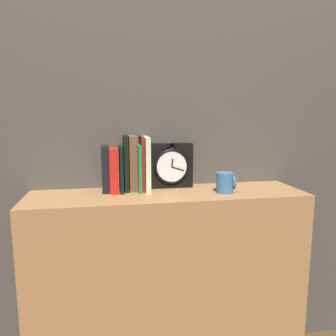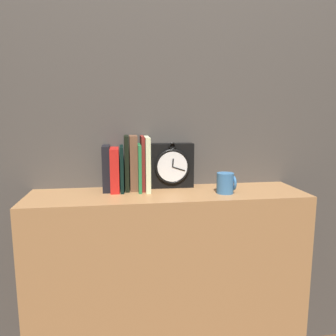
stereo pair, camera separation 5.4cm
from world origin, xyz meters
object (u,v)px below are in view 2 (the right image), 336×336
Objects in this scene: clock at (171,166)px; book_slot2_black at (122,168)px; book_slot0_black at (107,168)px; book_slot6_maroon at (143,163)px; mug at (226,183)px; book_slot5_green at (139,167)px; book_slot1_red at (115,170)px; book_slot4_brown at (133,163)px; book_slot3_black at (127,163)px; book_slot7_cream at (147,164)px.

clock is 1.07× the size of book_slot2_black.
book_slot6_maroon reaches higher than book_slot0_black.
mug is at bearing -34.78° from clock.
book_slot5_green is 0.40m from mug.
book_slot1_red is 0.92× the size of book_slot5_green.
book_slot0_black is 0.17m from book_slot6_maroon.
book_slot4_brown is (-0.18, -0.02, 0.02)m from clock.
book_slot4_brown is 0.04m from book_slot6_maroon.
book_slot6_maroon is at bearing -10.02° from book_slot4_brown.
clock is 0.16m from book_slot5_green.
book_slot1_red is 0.03m from book_slot2_black.
book_slot4_brown is at bearing -173.84° from clock.
book_slot2_black is (0.07, -0.01, -0.00)m from book_slot0_black.
mug is (0.36, -0.13, -0.08)m from book_slot6_maroon.
book_slot1_red is at bearing 179.52° from book_slot2_black.
book_slot6_maroon is (0.02, 0.01, 0.02)m from book_slot5_green.
book_slot0_black is 0.55m from mug.
book_slot6_maroon is (0.04, -0.01, -0.00)m from book_slot4_brown.
book_slot3_black is at bearing 164.26° from book_slot5_green.
book_slot4_brown reaches higher than clock.
clock reaches higher than book_slot2_black.
book_slot2_black is 0.97× the size of book_slot5_green.
book_slot0_black is at bearing 179.13° from book_slot6_maroon.
book_slot6_maroon reaches higher than book_slot7_cream.
book_slot6_maroon is 0.02m from book_slot7_cream.
book_slot6_maroon is at bearing -2.39° from book_slot3_black.
book_slot0_black is at bearing -177.75° from book_slot4_brown.
book_slot3_black is (-0.21, -0.02, 0.02)m from clock.
book_slot4_brown is 0.04m from book_slot5_green.
book_slot7_cream reaches higher than book_slot1_red.
clock is at bearing 10.92° from book_slot6_maroon.
clock is at bearing 6.39° from book_slot3_black.
book_slot7_cream is (0.04, -0.00, 0.02)m from book_slot5_green.
book_slot4_brown reaches higher than book_slot2_black.
book_slot6_maroon is 2.73× the size of mug.
book_slot7_cream is at bearing -2.02° from book_slot5_green.
book_slot0_black is at bearing 174.06° from book_slot5_green.
book_slot6_maroon is at bearing 4.10° from book_slot1_red.
book_slot1_red is at bearing -175.90° from book_slot6_maroon.
book_slot6_maroon is (0.10, 0.01, 0.02)m from book_slot2_black.
book_slot7_cream reaches higher than clock.
book_slot7_cream is at bearing -2.37° from book_slot2_black.
book_slot2_black is 0.83× the size of book_slot6_maroon.
book_slot0_black is at bearing 162.61° from book_slot1_red.
book_slot2_black is at bearing 165.51° from mug.
book_slot3_black reaches higher than book_slot6_maroon.
book_slot1_red is at bearing 178.06° from book_slot5_green.
clock is 0.31m from book_slot0_black.
book_slot0_black is (-0.31, -0.02, -0.00)m from clock.
mug is (0.41, -0.14, -0.08)m from book_slot4_brown.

